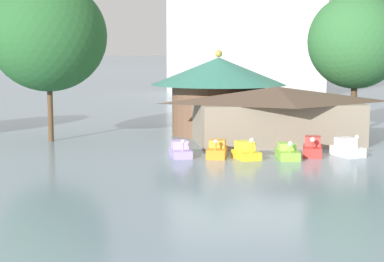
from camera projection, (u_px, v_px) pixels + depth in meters
pedal_boat_lavender at (180, 150)px, 47.00m from camera, size 1.57×2.76×1.48m
pedal_boat_orange at (217, 150)px, 46.68m from camera, size 2.05×2.88×1.53m
pedal_boat_yellow at (246, 152)px, 46.01m from camera, size 1.94×2.59×1.72m
pedal_boat_lime at (287, 152)px, 46.12m from camera, size 1.75×2.87×1.48m
pedal_boat_red at (313, 148)px, 47.32m from camera, size 2.23×3.03×1.60m
pedal_boat_white at (347, 149)px, 47.24m from camera, size 2.24×2.85×1.78m
boathouse at (277, 114)px, 53.56m from camera, size 15.00×8.42×4.96m
green_roof_pavilion at (219, 89)px, 59.72m from camera, size 13.14×13.14×8.11m
shoreline_tree_mid at (48, 36)px, 53.82m from camera, size 10.31×10.31×14.23m
shoreline_tree_right at (356, 41)px, 59.51m from camera, size 9.26×9.26×13.56m
background_building_block at (242, 21)px, 113.61m from camera, size 27.19×18.13×26.97m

